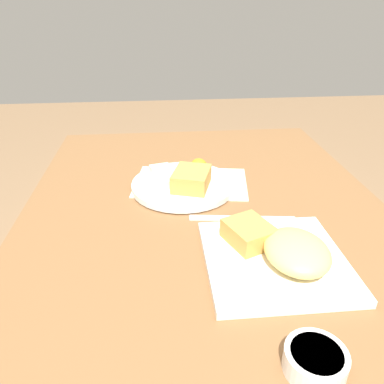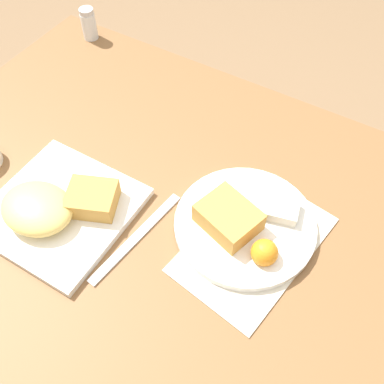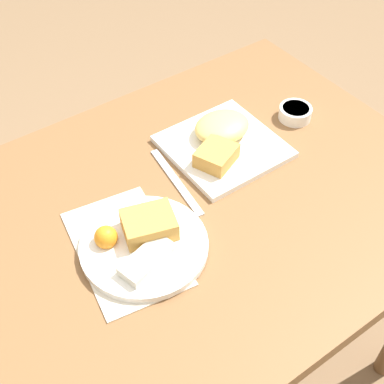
{
  "view_description": "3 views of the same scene",
  "coord_description": "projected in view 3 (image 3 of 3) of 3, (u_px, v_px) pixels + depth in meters",
  "views": [
    {
      "loc": [
        -0.66,
        0.1,
        1.16
      ],
      "look_at": [
        0.02,
        0.03,
        0.8
      ],
      "focal_mm": 35.0,
      "sensor_mm": 36.0,
      "label": 1
    },
    {
      "loc": [
        0.26,
        -0.36,
        1.41
      ],
      "look_at": [
        0.03,
        0.04,
        0.79
      ],
      "focal_mm": 42.0,
      "sensor_mm": 36.0,
      "label": 2
    },
    {
      "loc": [
        0.41,
        0.59,
        1.56
      ],
      "look_at": [
        -0.0,
        0.01,
        0.8
      ],
      "focal_mm": 50.0,
      "sensor_mm": 36.0,
      "label": 3
    }
  ],
  "objects": [
    {
      "name": "dining_table",
      "position": [
        188.0,
        233.0,
        1.14
      ],
      "size": [
        1.09,
        0.79,
        0.76
      ],
      "color": "brown",
      "rests_on": "ground_plane"
    },
    {
      "name": "sauce_ramekin",
      "position": [
        295.0,
        113.0,
        1.26
      ],
      "size": [
        0.08,
        0.08,
        0.03
      ],
      "color": "white",
      "rests_on": "dining_table"
    },
    {
      "name": "butter_knife",
      "position": [
        176.0,
        181.0,
        1.12
      ],
      "size": [
        0.04,
        0.22,
        0.0
      ],
      "rotation": [
        0.0,
        0.0,
        1.45
      ],
      "color": "silver",
      "rests_on": "dining_table"
    },
    {
      "name": "ground_plane",
      "position": [
        189.0,
        371.0,
        1.63
      ],
      "size": [
        8.0,
        8.0,
        0.0
      ],
      "primitive_type": "plane",
      "color": "#846647"
    },
    {
      "name": "plate_square_near",
      "position": [
        222.0,
        140.0,
        1.18
      ],
      "size": [
        0.24,
        0.24,
        0.06
      ],
      "color": "white",
      "rests_on": "dining_table"
    },
    {
      "name": "plate_oval_far",
      "position": [
        143.0,
        241.0,
        0.99
      ],
      "size": [
        0.24,
        0.24,
        0.05
      ],
      "color": "white",
      "rests_on": "menu_card"
    },
    {
      "name": "menu_card",
      "position": [
        125.0,
        248.0,
        1.0
      ],
      "size": [
        0.21,
        0.29,
        0.0
      ],
      "rotation": [
        0.0,
        0.0,
        -0.16
      ],
      "color": "beige",
      "rests_on": "dining_table"
    }
  ]
}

